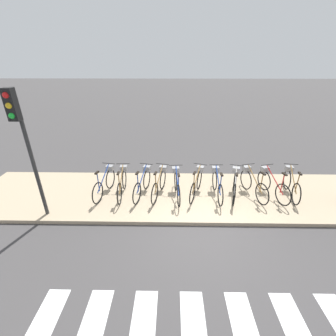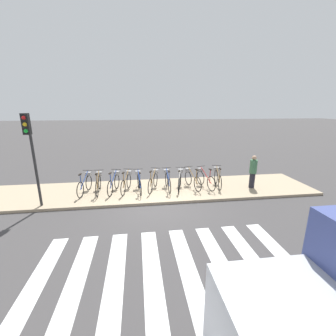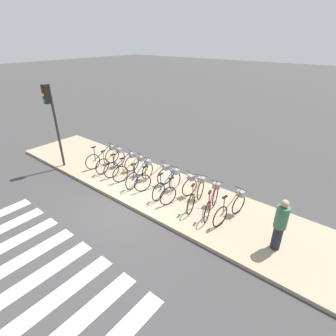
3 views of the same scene
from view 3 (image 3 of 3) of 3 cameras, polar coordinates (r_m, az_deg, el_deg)
ground_plane at (r=9.53m, az=-8.72°, el=-8.46°), size 120.00×120.00×0.00m
sidewalk at (r=10.40m, az=-2.52°, el=-4.43°), size 15.40×3.10×0.12m
parked_bicycle_0 at (r=12.23m, az=-13.70°, el=2.49°), size 0.48×1.67×1.04m
parked_bicycle_1 at (r=11.79m, az=-12.03°, el=1.74°), size 0.46×1.69×1.04m
parked_bicycle_2 at (r=11.30m, az=-9.68°, el=0.82°), size 0.54×1.66×1.04m
parked_bicycle_3 at (r=10.92m, az=-7.69°, el=-0.00°), size 0.55×1.65×1.04m
parked_bicycle_4 at (r=10.48m, az=-5.85°, el=-1.08°), size 0.46×1.69×1.04m
parked_bicycle_5 at (r=10.15m, az=-2.64°, el=-1.97°), size 0.67×1.61×1.04m
parked_bicycle_6 at (r=9.73m, az=0.11°, el=-3.30°), size 0.46×1.69×1.04m
parked_bicycle_7 at (r=9.41m, az=2.87°, el=-4.46°), size 0.58×1.64×1.04m
parked_bicycle_8 at (r=9.19m, az=6.29°, el=-5.48°), size 0.56×1.65×1.04m
parked_bicycle_9 at (r=8.90m, az=9.62°, el=-6.89°), size 0.59×1.64×1.04m
parked_bicycle_10 at (r=8.71m, az=13.68°, el=-8.18°), size 0.46×1.68×1.04m
pedestrian at (r=7.78m, az=23.21°, el=-11.13°), size 0.34×0.34×1.60m
traffic_light at (r=12.12m, az=-24.16°, el=11.48°), size 0.24×0.40×3.61m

